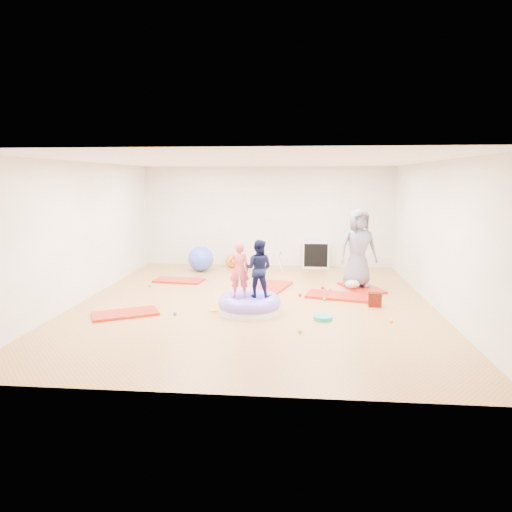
{
  "coord_description": "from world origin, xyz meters",
  "views": [
    {
      "loc": [
        0.83,
        -8.87,
        2.47
      ],
      "look_at": [
        0.0,
        0.3,
        0.9
      ],
      "focal_mm": 32.0,
      "sensor_mm": 36.0,
      "label": 1
    }
  ],
  "objects": [
    {
      "name": "gym_mat_right",
      "position": [
        1.72,
        0.56,
        0.03
      ],
      "size": [
        1.43,
        0.96,
        0.05
      ],
      "primitive_type": "cube",
      "rotation": [
        0.0,
        0.0,
        -0.25
      ],
      "color": "#9D1A0B",
      "rests_on": "ground"
    },
    {
      "name": "child_navy",
      "position": [
        0.13,
        -0.65,
        0.88
      ],
      "size": [
        0.6,
        0.51,
        1.08
      ],
      "primitive_type": "imported",
      "rotation": [
        0.0,
        0.0,
        2.93
      ],
      "color": "black",
      "rests_on": "inflatable_cushion"
    },
    {
      "name": "gym_mat_mid_left",
      "position": [
        -2.01,
        1.73,
        0.02
      ],
      "size": [
        1.22,
        0.72,
        0.05
      ],
      "primitive_type": "cube",
      "rotation": [
        0.0,
        0.0,
        -0.12
      ],
      "color": "#9D1A0B",
      "rests_on": "ground"
    },
    {
      "name": "infant_play_gym",
      "position": [
        0.15,
        3.1,
        0.35
      ],
      "size": [
        0.69,
        0.65,
        0.53
      ],
      "rotation": [
        0.0,
        0.0,
        -0.21
      ],
      "color": "silver",
      "rests_on": "ground"
    },
    {
      "name": "infant",
      "position": [
        2.08,
        1.17,
        0.15
      ],
      "size": [
        0.33,
        0.33,
        0.19
      ],
      "color": "#9CC1CD",
      "rests_on": "gym_mat_rear_right"
    },
    {
      "name": "child_pink",
      "position": [
        -0.23,
        -0.67,
        0.85
      ],
      "size": [
        0.4,
        0.29,
        1.03
      ],
      "primitive_type": "imported",
      "rotation": [
        0.0,
        0.0,
        3.26
      ],
      "color": "#E4454E",
      "rests_on": "inflatable_cushion"
    },
    {
      "name": "balance_disc",
      "position": [
        1.31,
        -1.04,
        0.04
      ],
      "size": [
        0.34,
        0.34,
        0.07
      ],
      "primitive_type": "cylinder",
      "color": "#139F98",
      "rests_on": "ground"
    },
    {
      "name": "room",
      "position": [
        0.0,
        0.0,
        1.4
      ],
      "size": [
        7.01,
        8.01,
        2.81
      ],
      "color": "#BB7F4D",
      "rests_on": "ground"
    },
    {
      "name": "backpack",
      "position": [
        2.36,
        -0.1,
        0.14
      ],
      "size": [
        0.24,
        0.15,
        0.28
      ],
      "primitive_type": "cube",
      "rotation": [
        0.0,
        0.0,
        -0.02
      ],
      "color": "#8C1503",
      "rests_on": "ground"
    },
    {
      "name": "inflatable_cushion",
      "position": [
        -0.04,
        -0.69,
        0.14
      ],
      "size": [
        1.18,
        1.18,
        0.37
      ],
      "rotation": [
        0.0,
        0.0,
        0.37
      ],
      "color": "white",
      "rests_on": "ground"
    },
    {
      "name": "exercise_ball_blue",
      "position": [
        -1.73,
        3.0,
        0.34
      ],
      "size": [
        0.68,
        0.68,
        0.68
      ],
      "primitive_type": "sphere",
      "color": "blue",
      "rests_on": "ground"
    },
    {
      "name": "yellow_toy",
      "position": [
        -0.72,
        -0.66,
        0.01
      ],
      "size": [
        0.18,
        0.18,
        0.03
      ],
      "primitive_type": "cylinder",
      "color": "yellow",
      "rests_on": "ground"
    },
    {
      "name": "cube_shelf",
      "position": [
        1.36,
        3.79,
        0.37
      ],
      "size": [
        0.75,
        0.37,
        0.75
      ],
      "color": "silver",
      "rests_on": "ground"
    },
    {
      "name": "gym_mat_front_left",
      "position": [
        -2.29,
        -1.07,
        0.02
      ],
      "size": [
        1.3,
        1.06,
        0.05
      ],
      "primitive_type": "cube",
      "rotation": [
        0.0,
        0.0,
        0.49
      ],
      "color": "#9D1A0B",
      "rests_on": "ground"
    },
    {
      "name": "adult_caregiver",
      "position": [
        2.21,
        1.43,
        0.93
      ],
      "size": [
        0.96,
        0.73,
        1.75
      ],
      "primitive_type": "imported",
      "rotation": [
        0.0,
        0.0,
        0.22
      ],
      "color": "slate",
      "rests_on": "gym_mat_rear_right"
    },
    {
      "name": "ball_pit_balls",
      "position": [
        0.52,
        -0.02,
        0.03
      ],
      "size": [
        5.08,
        3.08,
        0.07
      ],
      "color": "#BB0401",
      "rests_on": "ground"
    },
    {
      "name": "gym_mat_rear_right",
      "position": [
        2.3,
        1.36,
        0.02
      ],
      "size": [
        1.02,
        1.34,
        0.05
      ],
      "primitive_type": "cube",
      "rotation": [
        0.0,
        0.0,
        1.97
      ],
      "color": "#9D1A0B",
      "rests_on": "ground"
    },
    {
      "name": "exercise_ball_orange",
      "position": [
        -0.96,
        3.6,
        0.2
      ],
      "size": [
        0.4,
        0.4,
        0.4
      ],
      "primitive_type": "sphere",
      "color": "orange",
      "rests_on": "ground"
    },
    {
      "name": "gym_mat_center_back",
      "position": [
        0.28,
        1.24,
        0.03
      ],
      "size": [
        0.94,
        1.36,
        0.05
      ],
      "primitive_type": "cube",
      "rotation": [
        0.0,
        0.0,
        1.28
      ],
      "color": "#9D1A0B",
      "rests_on": "ground"
    }
  ]
}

